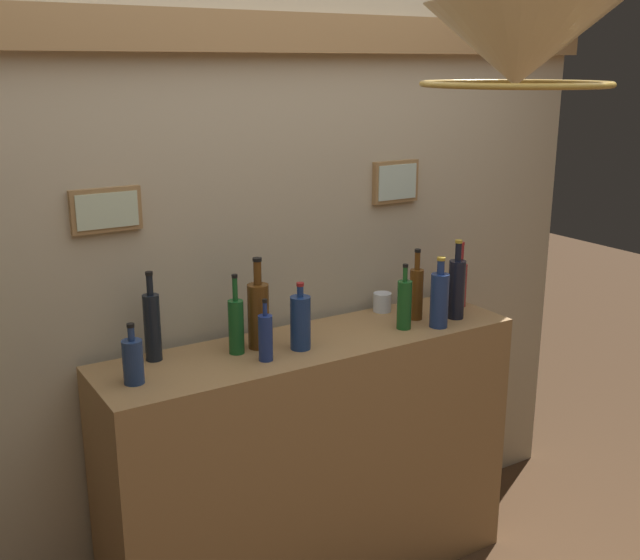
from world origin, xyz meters
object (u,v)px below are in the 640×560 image
(liquor_bottle_vermouth, at_px, (133,361))
(liquor_bottle_rye, at_px, (460,283))
(glass_tumbler_rocks, at_px, (382,302))
(pendant_lamp, at_px, (518,48))
(liquor_bottle_tequila, at_px, (439,299))
(liquor_bottle_gin, at_px, (266,337))
(liquor_bottle_vodka, at_px, (258,314))
(liquor_bottle_bourbon, at_px, (300,322))
(liquor_bottle_whiskey, at_px, (236,325))
(liquor_bottle_brandy, at_px, (404,304))
(liquor_bottle_sherry, at_px, (416,292))
(liquor_bottle_mezcal, at_px, (457,288))
(liquor_bottle_port, at_px, (152,325))

(liquor_bottle_vermouth, height_order, liquor_bottle_rye, liquor_bottle_rye)
(glass_tumbler_rocks, xyz_separation_m, pendant_lamp, (-0.28, -0.95, 1.00))
(liquor_bottle_tequila, height_order, liquor_bottle_gin, liquor_bottle_tequila)
(pendant_lamp, bearing_deg, liquor_bottle_vermouth, 138.13)
(liquor_bottle_vodka, bearing_deg, glass_tumbler_rocks, 9.59)
(liquor_bottle_bourbon, bearing_deg, liquor_bottle_whiskey, 159.36)
(liquor_bottle_whiskey, relative_size, pendant_lamp, 0.57)
(liquor_bottle_brandy, bearing_deg, liquor_bottle_sherry, 30.93)
(liquor_bottle_gin, relative_size, pendant_lamp, 0.44)
(liquor_bottle_brandy, relative_size, liquor_bottle_mezcal, 0.80)
(liquor_bottle_rye, bearing_deg, pendant_lamp, -125.89)
(liquor_bottle_whiskey, xyz_separation_m, liquor_bottle_rye, (1.05, 0.00, -0.00))
(liquor_bottle_port, height_order, liquor_bottle_vodka, liquor_bottle_vodka)
(liquor_bottle_sherry, bearing_deg, liquor_bottle_gin, -173.74)
(liquor_bottle_mezcal, height_order, liquor_bottle_rye, liquor_bottle_mezcal)
(liquor_bottle_tequila, relative_size, liquor_bottle_bourbon, 1.13)
(glass_tumbler_rocks, bearing_deg, liquor_bottle_port, -178.64)
(liquor_bottle_brandy, distance_m, liquor_bottle_mezcal, 0.26)
(liquor_bottle_vermouth, bearing_deg, liquor_bottle_whiskey, 9.70)
(liquor_bottle_tequila, distance_m, liquor_bottle_mezcal, 0.14)
(liquor_bottle_vodka, bearing_deg, liquor_bottle_bourbon, -36.61)
(liquor_bottle_gin, bearing_deg, pendant_lamp, -61.19)
(liquor_bottle_port, xyz_separation_m, liquor_bottle_vodka, (0.37, -0.08, 0.00))
(liquor_bottle_tequila, distance_m, liquor_bottle_whiskey, 0.82)
(liquor_bottle_brandy, bearing_deg, glass_tumbler_rocks, 75.44)
(liquor_bottle_tequila, relative_size, glass_tumbler_rocks, 3.58)
(pendant_lamp, bearing_deg, liquor_bottle_mezcal, 56.14)
(liquor_bottle_vermouth, distance_m, liquor_bottle_whiskey, 0.41)
(liquor_bottle_gin, distance_m, liquor_bottle_bourbon, 0.17)
(liquor_bottle_sherry, relative_size, liquor_bottle_tequila, 1.03)
(liquor_bottle_bourbon, relative_size, liquor_bottle_mezcal, 0.77)
(liquor_bottle_brandy, height_order, glass_tumbler_rocks, liquor_bottle_brandy)
(liquor_bottle_bourbon, height_order, liquor_bottle_whiskey, liquor_bottle_whiskey)
(liquor_bottle_port, bearing_deg, liquor_bottle_rye, -3.95)
(liquor_bottle_sherry, bearing_deg, liquor_bottle_mezcal, -26.75)
(glass_tumbler_rocks, bearing_deg, liquor_bottle_brandy, -104.56)
(liquor_bottle_vodka, relative_size, liquor_bottle_whiskey, 1.15)
(liquor_bottle_sherry, distance_m, liquor_bottle_gin, 0.73)
(liquor_bottle_sherry, bearing_deg, liquor_bottle_vermouth, -178.46)
(liquor_bottle_whiskey, bearing_deg, liquor_bottle_brandy, -8.81)
(liquor_bottle_bourbon, relative_size, liquor_bottle_whiskey, 0.85)
(liquor_bottle_vodka, xyz_separation_m, liquor_bottle_tequila, (0.71, -0.17, -0.01))
(glass_tumbler_rocks, bearing_deg, liquor_bottle_vermouth, -170.69)
(glass_tumbler_rocks, bearing_deg, liquor_bottle_whiskey, -170.91)
(liquor_bottle_mezcal, distance_m, glass_tumbler_rocks, 0.32)
(liquor_bottle_vermouth, xyz_separation_m, liquor_bottle_brandy, (1.07, -0.04, 0.02))
(liquor_bottle_vermouth, relative_size, liquor_bottle_gin, 0.91)
(liquor_bottle_gin, bearing_deg, liquor_bottle_rye, 6.77)
(liquor_bottle_bourbon, height_order, glass_tumbler_rocks, liquor_bottle_bourbon)
(liquor_bottle_bourbon, bearing_deg, pendant_lamp, -72.81)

